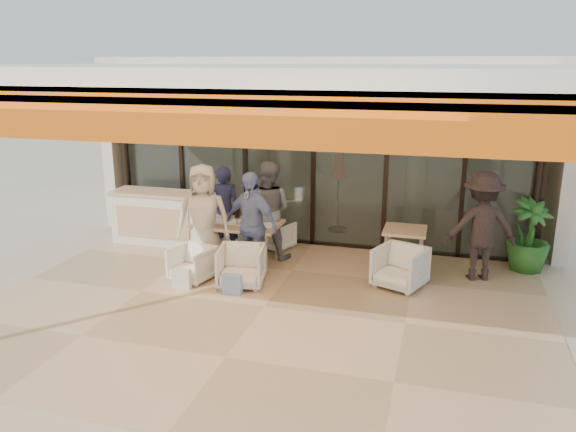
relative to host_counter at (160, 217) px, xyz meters
name	(u,v)px	position (x,y,z in m)	size (l,w,h in m)	color
ground	(264,308)	(2.87, -2.30, -0.53)	(70.00, 70.00, 0.00)	#C6B293
terrace_floor	(264,308)	(2.87, -2.30, -0.53)	(8.00, 6.00, 0.01)	tan
terrace_structure	(255,78)	(2.87, -2.56, 2.72)	(8.00, 6.00, 3.40)	silver
glass_storefront	(313,164)	(2.87, 0.70, 1.07)	(8.08, 0.10, 3.20)	#9EADA3
interior_block	(338,118)	(2.88, 3.02, 1.70)	(9.05, 3.62, 3.52)	silver
host_counter	(160,217)	(0.00, 0.00, 0.00)	(1.85, 0.65, 1.04)	silver
dining_table	(237,226)	(1.83, -0.65, 0.16)	(1.50, 0.90, 0.93)	tan
chair_far_left	(235,229)	(1.42, 0.30, -0.21)	(0.62, 0.58, 0.64)	white
chair_far_right	(276,234)	(2.26, 0.30, -0.24)	(0.57, 0.53, 0.59)	white
chair_near_left	(192,262)	(1.42, -1.60, -0.22)	(0.61, 0.57, 0.63)	white
chair_near_right	(241,264)	(2.26, -1.60, -0.17)	(0.70, 0.65, 0.72)	white
diner_navy	(224,210)	(1.42, -0.20, 0.29)	(0.60, 0.40, 1.65)	#191A37
diner_grey	(268,210)	(2.26, -0.20, 0.35)	(0.86, 0.67, 1.77)	slate
diner_cream	(204,218)	(1.42, -1.10, 0.38)	(0.89, 0.58, 1.83)	beige
diner_periwinkle	(251,224)	(2.26, -1.10, 0.35)	(1.03, 0.43, 1.75)	#6D7FB6
tote_bag_cream	(182,279)	(1.42, -2.00, -0.36)	(0.30, 0.10, 0.34)	silver
tote_bag_blue	(232,285)	(2.26, -2.00, -0.36)	(0.30, 0.10, 0.34)	#99BFD8
side_table	(405,235)	(4.67, -0.23, 0.11)	(0.70, 0.70, 0.74)	tan
side_chair	(400,265)	(4.67, -0.98, -0.17)	(0.71, 0.67, 0.73)	white
standing_woman	(481,227)	(5.86, -0.29, 0.36)	(1.16, 0.66, 1.79)	black
potted_palm	(529,236)	(6.67, 0.33, 0.10)	(0.70, 0.70, 1.26)	#1E5919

